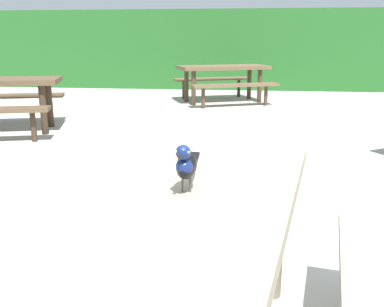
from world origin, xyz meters
TOP-DOWN VIEW (x-y plane):
  - hedge_wall at (0.00, 10.31)m, footprint 28.00×1.50m
  - picnic_table_foreground at (-0.14, -0.19)m, footprint 1.96×1.99m
  - bird_grackle at (-0.11, -0.10)m, footprint 0.08×0.29m
  - picnic_table_far_centre at (-0.39, 7.41)m, footprint 2.23×2.22m

SIDE VIEW (x-z plane):
  - picnic_table_foreground at x=-0.14m, z-range 0.19..0.93m
  - picnic_table_far_centre at x=-0.39m, z-range 0.19..0.93m
  - bird_grackle at x=-0.11m, z-range 0.75..0.94m
  - hedge_wall at x=0.00m, z-range 0.00..1.98m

